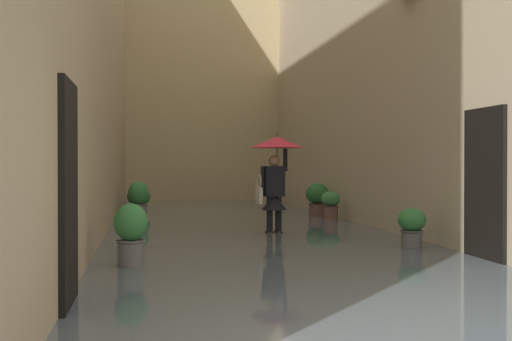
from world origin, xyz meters
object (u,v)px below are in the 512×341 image
Objects in this scene: person_wading at (276,164)px; potted_plant_far_left at (412,227)px; potted_plant_near_right at (131,234)px; potted_plant_mid_right at (139,199)px; potted_plant_mid_left at (317,199)px; potted_plant_far_right at (138,198)px; potted_plant_near_left at (331,205)px.

person_wading is 3.28m from potted_plant_far_left.
person_wading reaches higher than potted_plant_near_right.
potted_plant_mid_right is 5.02m from potted_plant_mid_left.
potted_plant_far_right is 1.39m from potted_plant_mid_right.
potted_plant_mid_left is at bearing -115.15° from person_wading.
potted_plant_far_right is 1.27× the size of potted_plant_near_left.
potted_plant_mid_right is at bearing -89.91° from potted_plant_near_right.
potted_plant_far_right is (2.68, -4.70, -0.88)m from person_wading.
potted_plant_near_left is (0.00, 1.27, -0.08)m from potted_plant_mid_left.
potted_plant_far_left is 0.94× the size of potted_plant_near_left.
potted_plant_far_right is 8.53m from potted_plant_far_left.
person_wading is 4.45m from potted_plant_mid_left.
potted_plant_mid_right is at bearing -66.18° from person_wading.
potted_plant_far_right is 1.36× the size of potted_plant_far_left.
person_wading reaches higher than potted_plant_mid_left.
person_wading is at bearing 64.85° from potted_plant_mid_left.
potted_plant_mid_left is at bearing -120.17° from potted_plant_near_right.
potted_plant_near_right reaches higher than potted_plant_near_left.
potted_plant_far_left is at bearing 88.75° from potted_plant_mid_left.
person_wading is at bearing 113.82° from potted_plant_mid_right.
potted_plant_far_right reaches higher than potted_plant_near_right.
potted_plant_far_right is at bearing -9.37° from potted_plant_mid_left.
potted_plant_far_left is 5.30m from potted_plant_near_left.
potted_plant_mid_left is 1.27m from potted_plant_near_left.
potted_plant_far_right reaches higher than potted_plant_near_left.
potted_plant_far_left is at bearing -164.48° from potted_plant_near_right.
person_wading is 5.48m from potted_plant_far_right.
potted_plant_far_right is 1.30× the size of potted_plant_mid_right.
potted_plant_mid_left reaches higher than potted_plant_mid_right.
potted_plant_far_left is 6.57m from potted_plant_mid_left.
person_wading is 2.22× the size of potted_plant_mid_left.
potted_plant_near_right is at bearing 90.09° from potted_plant_mid_right.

